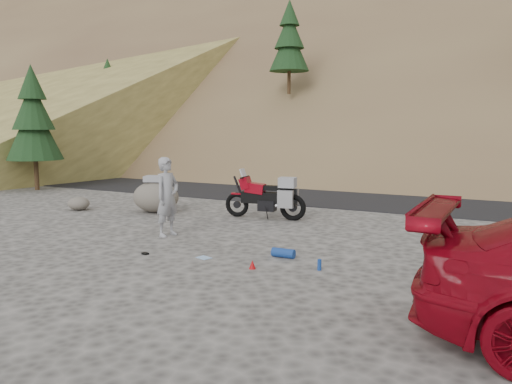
% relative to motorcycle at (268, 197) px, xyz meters
% --- Properties ---
extents(ground, '(140.00, 140.00, 0.00)m').
position_rel_motorcycle_xyz_m(ground, '(-0.28, -3.06, -0.60)').
color(ground, '#474542').
rests_on(ground, ground).
extents(road, '(120.00, 7.00, 0.05)m').
position_rel_motorcycle_xyz_m(road, '(-0.28, 5.94, -0.60)').
color(road, black).
rests_on(road, ground).
extents(hillside, '(120.00, 73.00, 46.72)m').
position_rel_motorcycle_xyz_m(hillside, '(-0.32, 37.81, 10.47)').
color(hillside, brown).
rests_on(hillside, ground).
extents(conifer_verge, '(2.20, 2.20, 5.04)m').
position_rel_motorcycle_xyz_m(conifer_verge, '(-11.28, 1.44, 2.29)').
color(conifer_verge, '#372414').
rests_on(conifer_verge, ground).
extents(motorcycle, '(2.36, 0.88, 1.41)m').
position_rel_motorcycle_xyz_m(motorcycle, '(0.00, 0.00, 0.00)').
color(motorcycle, black).
rests_on(motorcycle, ground).
extents(man, '(0.51, 0.72, 1.85)m').
position_rel_motorcycle_xyz_m(man, '(-1.12, -3.07, -0.60)').
color(man, '#98999E').
rests_on(man, ground).
extents(boulder, '(1.59, 1.41, 1.11)m').
position_rel_motorcycle_xyz_m(boulder, '(-3.48, -0.60, -0.12)').
color(boulder, '#545148').
rests_on(boulder, ground).
extents(small_rock, '(0.83, 0.78, 0.41)m').
position_rel_motorcycle_xyz_m(small_rock, '(-5.84, -1.41, -0.40)').
color(small_rock, '#545148').
rests_on(small_rock, ground).
extents(gear_blue_mat, '(0.46, 0.19, 0.18)m').
position_rel_motorcycle_xyz_m(gear_blue_mat, '(2.12, -3.63, -0.51)').
color(gear_blue_mat, navy).
rests_on(gear_blue_mat, ground).
extents(gear_bottle, '(0.09, 0.09, 0.20)m').
position_rel_motorcycle_xyz_m(gear_bottle, '(3.06, -4.12, -0.50)').
color(gear_bottle, navy).
rests_on(gear_bottle, ground).
extents(gear_funnel, '(0.13, 0.13, 0.16)m').
position_rel_motorcycle_xyz_m(gear_funnel, '(1.95, -4.61, -0.52)').
color(gear_funnel, '#B20B0F').
rests_on(gear_funnel, ground).
extents(gear_glove_a, '(0.15, 0.12, 0.04)m').
position_rel_motorcycle_xyz_m(gear_glove_a, '(-0.44, -4.70, -0.58)').
color(gear_glove_a, black).
rests_on(gear_glove_a, ground).
extents(gear_blue_cloth, '(0.32, 0.27, 0.01)m').
position_rel_motorcycle_xyz_m(gear_blue_cloth, '(0.76, -4.38, -0.60)').
color(gear_blue_cloth, '#96BCE7').
rests_on(gear_blue_cloth, ground).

